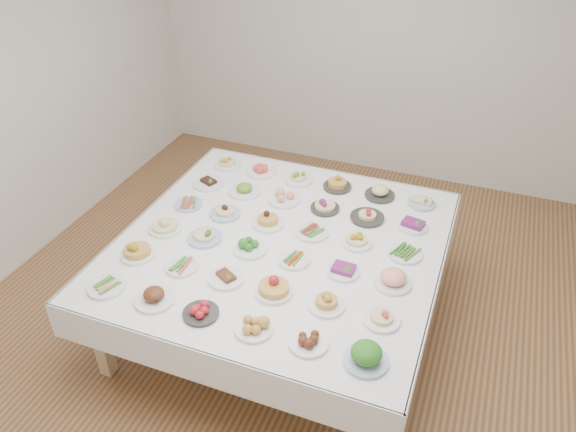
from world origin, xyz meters
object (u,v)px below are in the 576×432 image
(display_table, at_px, (281,249))
(dish_18, at_px, (189,203))
(dish_0, at_px, (107,286))
(dish_35, at_px, (422,201))

(display_table, height_order, dish_18, dish_18)
(dish_0, distance_m, dish_35, 2.44)
(dish_0, bearing_deg, dish_35, 45.03)
(dish_0, height_order, dish_18, same)
(dish_35, bearing_deg, dish_18, -158.29)
(dish_0, bearing_deg, display_table, 45.13)
(dish_18, relative_size, dish_35, 1.01)
(display_table, bearing_deg, dish_0, -134.87)
(display_table, bearing_deg, dish_18, 168.28)
(dish_18, bearing_deg, display_table, -11.72)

